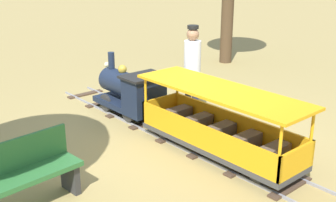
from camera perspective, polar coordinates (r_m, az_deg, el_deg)
ground_plane at (r=6.76m, az=1.55°, el=-4.99°), size 60.00×60.00×0.00m
track at (r=6.80m, az=1.11°, el=-4.67°), size 0.77×6.40×0.04m
locomotive at (r=7.51m, az=-5.02°, el=1.39°), size 0.73×1.44×1.04m
passenger_car at (r=6.06m, az=6.86°, el=-3.73°), size 0.83×2.70×0.97m
conductor_person at (r=7.53m, az=3.32°, el=5.22°), size 0.30×0.30×1.62m
park_bench at (r=5.07m, az=-19.09°, el=-9.52°), size 1.33×0.50×0.82m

